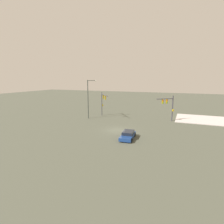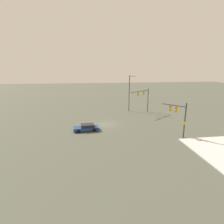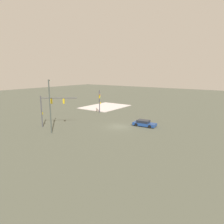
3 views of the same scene
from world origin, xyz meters
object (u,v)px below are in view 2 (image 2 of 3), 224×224
object	(u,v)px
traffic_signal_opposite_side	(144,96)
sedan_car_approaching	(86,128)
traffic_signal_near_corner	(179,115)
streetlamp_curved_arm	(130,91)

from	to	relation	value
traffic_signal_opposite_side	sedan_car_approaching	bearing A→B (deg)	1.08
traffic_signal_near_corner	sedan_car_approaching	bearing A→B (deg)	33.23
traffic_signal_near_corner	streetlamp_curved_arm	xyz separation A→B (m)	(-3.97, 18.27, 1.52)
traffic_signal_near_corner	sedan_car_approaching	distance (m)	16.31
traffic_signal_near_corner	traffic_signal_opposite_side	size ratio (longest dim) A/B	0.96
streetlamp_curved_arm	traffic_signal_opposite_side	bearing A→B (deg)	7.12
traffic_signal_opposite_side	sedan_car_approaching	world-z (taller)	traffic_signal_opposite_side
sedan_car_approaching	streetlamp_curved_arm	bearing A→B (deg)	-134.71
traffic_signal_near_corner	streetlamp_curved_arm	bearing A→B (deg)	-26.92
traffic_signal_near_corner	sedan_car_approaching	world-z (taller)	traffic_signal_near_corner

